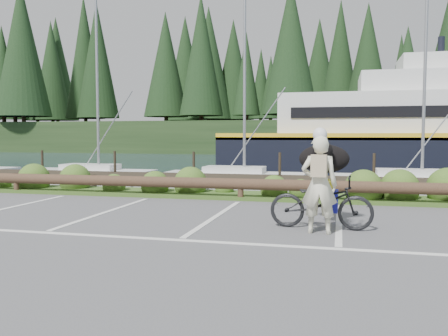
# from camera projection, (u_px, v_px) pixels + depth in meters

# --- Properties ---
(ground) EXTENTS (72.00, 72.00, 0.00)m
(ground) POSITION_uv_depth(u_px,v_px,m) (187.00, 235.00, 8.36)
(ground) COLOR #4D4D4F
(harbor_backdrop) EXTENTS (170.00, 160.00, 30.00)m
(harbor_backdrop) POSITION_uv_depth(u_px,v_px,m) (328.00, 145.00, 84.27)
(harbor_backdrop) COLOR #172638
(harbor_backdrop) RESTS_ON ground
(vegetation_strip) EXTENTS (34.00, 1.60, 0.10)m
(vegetation_strip) POSITION_uv_depth(u_px,v_px,m) (246.00, 195.00, 13.49)
(vegetation_strip) COLOR #3D5B21
(vegetation_strip) RESTS_ON ground
(log_rail) EXTENTS (32.00, 0.30, 0.60)m
(log_rail) POSITION_uv_depth(u_px,v_px,m) (241.00, 201.00, 12.81)
(log_rail) COLOR #443021
(log_rail) RESTS_ON ground
(bicycle) EXTENTS (1.95, 0.75, 1.01)m
(bicycle) POSITION_uv_depth(u_px,v_px,m) (321.00, 202.00, 8.93)
(bicycle) COLOR black
(bicycle) RESTS_ON ground
(cyclist) EXTENTS (0.66, 0.45, 1.76)m
(cyclist) POSITION_uv_depth(u_px,v_px,m) (319.00, 185.00, 8.48)
(cyclist) COLOR beige
(cyclist) RESTS_ON ground
(dog) EXTENTS (0.52, 1.01, 0.57)m
(dog) POSITION_uv_depth(u_px,v_px,m) (324.00, 159.00, 9.47)
(dog) COLOR black
(dog) RESTS_ON bicycle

